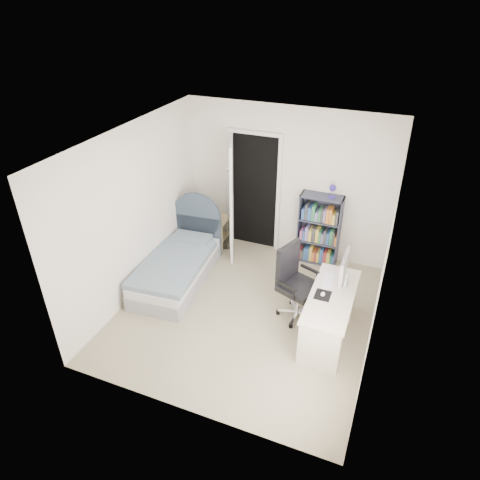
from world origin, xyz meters
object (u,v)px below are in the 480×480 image
at_px(bed, 179,265).
at_px(nightstand, 215,224).
at_px(floor_lamp, 228,216).
at_px(desk, 330,313).
at_px(bookcase, 319,232).
at_px(office_chair, 295,279).

height_order(bed, nightstand, bed).
xyz_separation_m(nightstand, floor_lamp, (0.25, -0.01, 0.22)).
bearing_deg(bed, desk, -8.67).
bearing_deg(floor_lamp, nightstand, 176.85).
distance_m(nightstand, desk, 2.78).
relative_size(floor_lamp, desk, 1.15).
relative_size(bookcase, desk, 1.05).
bearing_deg(office_chair, nightstand, 144.09).
height_order(bed, office_chair, bed).
xyz_separation_m(floor_lamp, bookcase, (1.54, 0.18, -0.08)).
relative_size(floor_lamp, bookcase, 1.09).
bearing_deg(bed, nightstand, 84.46).
xyz_separation_m(bookcase, desk, (0.53, -1.69, -0.19)).
xyz_separation_m(nightstand, desk, (2.33, -1.52, -0.05)).
bearing_deg(nightstand, bed, -95.54).
distance_m(nightstand, floor_lamp, 0.33).
bearing_deg(bookcase, floor_lamp, -173.25).
bearing_deg(bookcase, desk, -72.44).
distance_m(bed, floor_lamp, 1.25).
distance_m(bed, nightstand, 1.17).
relative_size(nightstand, desk, 0.46).
bearing_deg(bed, bookcase, 34.69).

